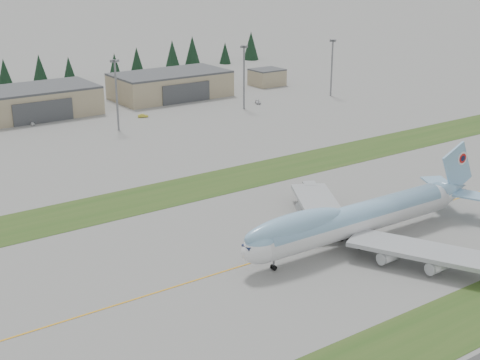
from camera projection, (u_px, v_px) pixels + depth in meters
ground at (329, 239)px, 144.73m from camera, size 7000.00×7000.00×0.00m
grass_strip_near at (478, 312)px, 115.25m from camera, size 400.00×14.00×0.08m
grass_strip_far at (216, 183)px, 179.64m from camera, size 400.00×18.00×0.08m
taxiway_line_main at (329, 239)px, 144.73m from camera, size 400.00×0.40×0.02m
boeing_747_freighter at (357, 218)px, 140.44m from camera, size 66.22×57.68×17.59m
hangar_center at (31, 102)px, 251.14m from camera, size 48.00×26.60×10.80m
hangar_right at (171, 85)px, 283.63m from camera, size 48.00×26.60×10.80m
control_shed at (267, 77)px, 309.75m from camera, size 14.00×12.00×7.60m
floodlight_masts at (98, 85)px, 223.23m from camera, size 204.51×9.47×24.79m
service_vehicle_a at (33, 125)px, 239.41m from camera, size 1.39×3.11×1.04m
service_vehicle_b at (143, 117)px, 250.71m from camera, size 4.08×2.79×1.27m
service_vehicle_c at (258, 104)px, 273.32m from camera, size 3.59×4.79×1.29m
conifer_belt at (21, 70)px, 308.18m from camera, size 273.68×16.76×16.79m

